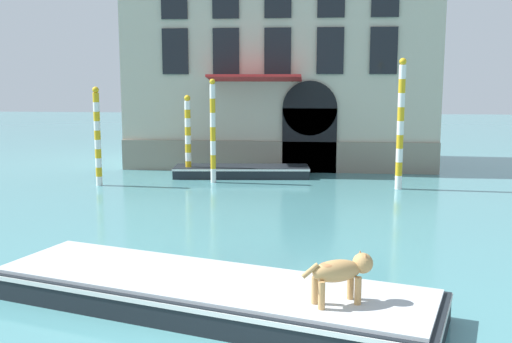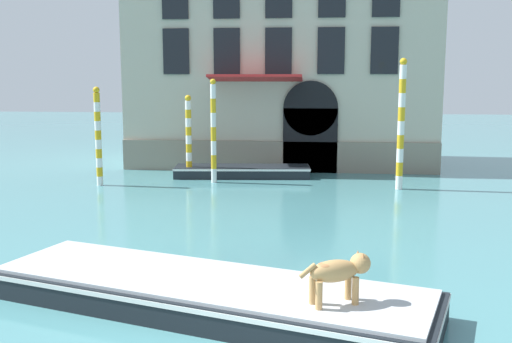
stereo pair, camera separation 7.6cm
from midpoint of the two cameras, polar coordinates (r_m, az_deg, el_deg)
The scene contains 8 objects.
palazzo_left at distance 28.12m, azimuth 2.43°, elevation 15.78°, with size 13.33×7.40×14.61m.
boat_foreground at distance 10.56m, azimuth -4.89°, elevation -11.39°, with size 8.21×4.44×0.53m.
dog_on_deck at distance 9.28m, azimuth 7.94°, elevation -9.38°, with size 1.10×0.66×0.78m.
boat_moored_near_palazzo at distance 23.92m, azimuth -1.48°, elevation 0.04°, with size 5.47×1.95×0.44m.
mooring_pole_0 at distance 23.66m, azimuth -6.59°, elevation 3.35°, with size 0.24×0.24×3.26m.
mooring_pole_1 at distance 22.48m, azimuth -4.23°, elevation 3.88°, with size 0.21×0.21×3.89m.
mooring_pole_2 at distance 22.57m, azimuth -14.96°, elevation 3.27°, with size 0.23×0.23×3.61m.
mooring_pole_3 at distance 21.65m, azimuth 13.50°, elevation 4.42°, with size 0.25×0.25×4.60m.
Camera 1 is at (0.92, -5.99, 3.96)m, focal length 42.00 mm.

